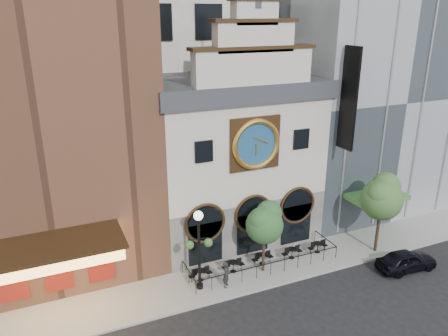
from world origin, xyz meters
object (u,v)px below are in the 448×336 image
object	(u,v)px
bistro_4	(318,247)
lamppost	(199,242)
bistro_2	(263,258)
car_right	(406,260)
pedestrian	(226,275)
bistro_0	(200,274)
bistro_3	(292,252)
tree_right	(382,196)
tree_left	(265,222)
bistro_1	(233,266)

from	to	relation	value
bistro_4	lamppost	xyz separation A→B (m)	(-9.41, -0.67, 2.86)
bistro_2	car_right	xyz separation A→B (m)	(8.78, -4.34, 0.11)
car_right	lamppost	size ratio (longest dim) A/B	0.79
bistro_4	pedestrian	xyz separation A→B (m)	(-7.81, -1.21, 0.42)
bistro_0	car_right	xyz separation A→B (m)	(13.44, -4.20, 0.11)
bistro_0	bistro_2	distance (m)	4.66
bistro_2	lamppost	bearing A→B (deg)	-169.77
bistro_3	lamppost	size ratio (longest dim) A/B	0.29
tree_right	bistro_0	bearing A→B (deg)	173.36
tree_left	tree_right	size ratio (longest dim) A/B	0.84
bistro_3	tree_left	size ratio (longest dim) A/B	0.32
bistro_1	bistro_2	distance (m)	2.28
bistro_2	bistro_4	size ratio (longest dim) A/B	1.00
bistro_1	pedestrian	bearing A→B (deg)	-129.18
tree_right	bistro_3	bearing A→B (deg)	166.44
tree_left	bistro_0	bearing A→B (deg)	172.43
bistro_0	pedestrian	xyz separation A→B (m)	(1.27, -1.29, 0.42)
bistro_3	tree_left	bearing A→B (deg)	-168.05
bistro_0	car_right	distance (m)	14.08
bistro_2	bistro_0	bearing A→B (deg)	-178.27
bistro_1	lamppost	distance (m)	4.03
lamppost	tree_right	bearing A→B (deg)	5.65
bistro_4	bistro_3	bearing A→B (deg)	178.46
bistro_2	bistro_3	distance (m)	2.29
bistro_2	bistro_4	world-z (taller)	same
bistro_3	lamppost	xyz separation A→B (m)	(-7.27, -0.73, 2.86)
bistro_2	tree_right	distance (m)	9.50
bistro_2	bistro_4	distance (m)	4.43
bistro_0	tree_left	size ratio (longest dim) A/B	0.32
lamppost	tree_left	world-z (taller)	lamppost
lamppost	bistro_0	bearing A→B (deg)	75.10
tree_left	tree_right	bearing A→B (deg)	-6.18
bistro_3	pedestrian	xyz separation A→B (m)	(-5.67, -1.27, 0.42)
tree_left	tree_right	xyz separation A→B (m)	(8.83, -0.96, 0.70)
bistro_0	tree_left	world-z (taller)	tree_left
bistro_1	bistro_2	world-z (taller)	same
car_right	bistro_4	bearing A→B (deg)	50.84
bistro_1	bistro_3	xyz separation A→B (m)	(4.55, -0.10, 0.00)
bistro_3	pedestrian	size ratio (longest dim) A/B	0.89
bistro_1	pedestrian	distance (m)	1.81
car_right	tree_right	bearing A→B (deg)	9.87
bistro_1	pedestrian	world-z (taller)	pedestrian
bistro_0	lamppost	xyz separation A→B (m)	(-0.34, -0.76, 2.86)
bistro_1	bistro_3	distance (m)	4.56
bistro_4	tree_right	size ratio (longest dim) A/B	0.27
bistro_0	tree_right	bearing A→B (deg)	-6.64
car_right	bistro_2	bearing A→B (deg)	67.87
bistro_3	bistro_4	xyz separation A→B (m)	(2.14, -0.06, 0.00)
bistro_2	tree_right	xyz separation A→B (m)	(8.52, -1.67, 3.86)
bistro_2	bistro_3	bearing A→B (deg)	-4.21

